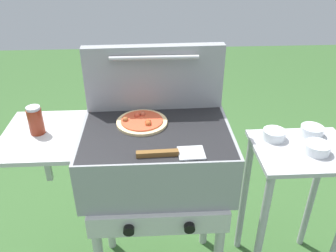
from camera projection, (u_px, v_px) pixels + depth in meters
The scene contains 9 objects.
grill at pixel (154, 159), 1.54m from camera, with size 0.96×0.53×0.90m.
grill_lid_open at pixel (154, 78), 1.58m from camera, with size 0.63×0.09×0.30m.
pizza_pepperoni at pixel (142, 122), 1.51m from camera, with size 0.22×0.22×0.04m.
sauce_jar at pixel (36, 120), 1.42m from camera, with size 0.06×0.06×0.12m.
spatula at pixel (171, 153), 1.31m from camera, with size 0.26×0.09×0.02m.
prep_table at pixel (295, 188), 1.67m from camera, with size 0.44×0.36×0.78m.
topping_bowl_near at pixel (274, 135), 1.62m from camera, with size 0.10×0.10×0.04m.
topping_bowl_far at pixel (312, 131), 1.65m from camera, with size 0.11×0.11×0.04m.
topping_bowl_middle at pixel (317, 148), 1.52m from camera, with size 0.11×0.11×0.04m.
Camera 1 is at (-0.02, -1.26, 1.65)m, focal length 37.24 mm.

